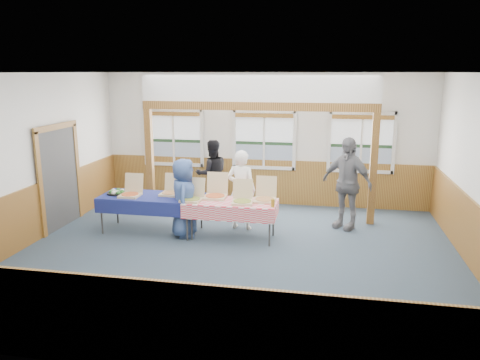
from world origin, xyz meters
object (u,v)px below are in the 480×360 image
table_left (152,198)px  table_right (231,204)px  person_grey (347,183)px  man_blue (184,198)px  woman_black (212,174)px  woman_white (241,190)px

table_left → table_right: size_ratio=1.16×
table_left → person_grey: size_ratio=1.09×
table_left → table_right: same height
table_right → man_blue: (-0.94, -0.03, 0.09)m
table_right → woman_black: woman_black is taller
woman_black → person_grey: size_ratio=0.85×
table_right → person_grey: person_grey is taller
table_right → woman_black: size_ratio=1.10×
woman_black → man_blue: (-0.05, -2.09, -0.03)m
person_grey → woman_black: bearing=-164.7°
man_blue → person_grey: 3.36m
woman_white → table_right: bearing=89.0°
table_right → woman_white: 0.64m
table_left → person_grey: (3.90, 0.97, 0.26)m
table_left → woman_black: bearing=70.4°
woman_black → man_blue: woman_black is taller
woman_white → woman_black: bearing=-48.5°
table_right → woman_black: bearing=115.3°
table_left → woman_white: size_ratio=1.26×
table_left → woman_black: size_ratio=1.28×
table_left → woman_white: (1.76, 0.51, 0.13)m
table_right → man_blue: 0.95m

